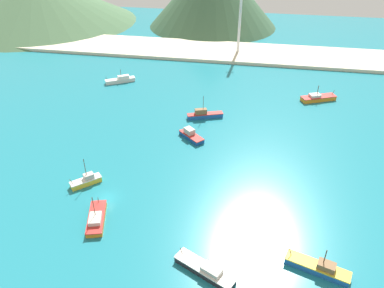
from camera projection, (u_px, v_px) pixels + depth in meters
ground at (147, 129)px, 102.56m from camera, size 260.00×280.00×0.50m
fishing_boat_0 at (121, 80)px, 128.67m from camera, size 9.98×7.29×4.60m
fishing_boat_1 at (204, 115)px, 106.76m from camera, size 10.45×5.38×6.98m
fishing_boat_2 at (191, 135)px, 97.25m from camera, size 7.53×7.18×2.65m
fishing_boat_3 at (206, 270)px, 61.36m from camera, size 11.15×7.30×2.49m
fishing_boat_4 at (86, 181)px, 81.13m from camera, size 6.37×6.12×6.60m
fishing_boat_5 at (318, 267)px, 61.65m from camera, size 10.94×5.65×5.31m
fishing_boat_6 at (96, 218)px, 71.55m from camera, size 5.56×9.79×6.32m
fishing_boat_7 at (318, 98)px, 116.55m from camera, size 11.48×7.45×5.05m
beach_strip at (191, 50)px, 156.77m from camera, size 247.00×25.18×1.20m
radio_tower at (240, 17)px, 145.89m from camera, size 2.93×2.34×29.27m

